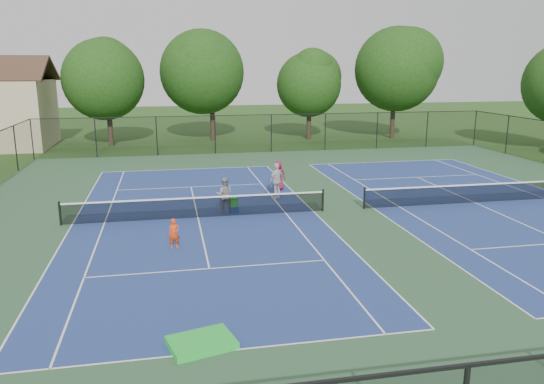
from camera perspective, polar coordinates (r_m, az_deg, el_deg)
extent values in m
plane|color=#234716|center=(25.88, 7.69, -1.92)|extent=(140.00, 140.00, 0.00)
cube|color=#2E5239|center=(25.88, 7.69, -1.91)|extent=(36.00, 36.00, 0.01)
cube|color=navy|center=(24.56, -7.98, -2.74)|extent=(10.97, 23.77, 0.00)
cube|color=white|center=(36.12, -9.13, 2.45)|extent=(10.97, 0.06, 0.00)
cube|color=white|center=(13.58, -4.78, -16.63)|extent=(10.97, 0.06, 0.00)
cube|color=white|center=(24.90, -20.69, -3.27)|extent=(0.06, 23.77, 0.00)
cube|color=white|center=(25.43, 4.46, -2.08)|extent=(0.06, 23.77, 0.00)
cube|color=white|center=(24.70, -17.56, -3.15)|extent=(0.06, 23.77, 0.00)
cube|color=white|center=(25.11, 1.44, -2.25)|extent=(0.06, 23.77, 0.00)
cube|color=white|center=(30.76, -8.70, 0.54)|extent=(8.23, 0.06, 0.00)
cube|color=white|center=(18.51, -6.75, -8.18)|extent=(8.23, 0.06, 0.00)
cube|color=white|center=(24.56, -7.98, -2.73)|extent=(0.06, 12.80, 0.00)
cylinder|color=black|center=(24.85, -21.85, -2.16)|extent=(0.10, 0.10, 1.07)
cylinder|color=black|center=(25.43, 5.49, -0.89)|extent=(0.10, 0.10, 1.07)
cube|color=black|center=(24.44, -8.01, -1.71)|extent=(11.90, 0.01, 0.90)
cube|color=white|center=(24.32, -8.05, -0.61)|extent=(11.90, 0.04, 0.07)
cube|color=navy|center=(28.87, 20.96, -1.07)|extent=(10.97, 23.77, 0.00)
cube|color=white|center=(39.18, 11.81, 3.19)|extent=(10.97, 0.06, 0.00)
cube|color=white|center=(26.39, 10.81, -1.70)|extent=(0.06, 23.77, 0.00)
cube|color=white|center=(26.93, 13.51, -1.54)|extent=(0.06, 23.77, 0.00)
cube|color=white|center=(34.30, 15.35, 1.55)|extent=(8.23, 0.06, 0.00)
cube|color=white|center=(28.87, 20.96, -1.06)|extent=(0.06, 12.80, 0.00)
cylinder|color=black|center=(26.10, 9.91, -0.66)|extent=(0.10, 0.10, 1.07)
cube|color=black|center=(28.77, 21.04, -0.18)|extent=(11.90, 0.01, 0.90)
cube|color=white|center=(28.67, 21.12, 0.75)|extent=(11.90, 0.04, 0.07)
cylinder|color=black|center=(43.04, -24.40, 5.18)|extent=(0.08, 0.08, 3.00)
cylinder|color=black|center=(42.24, -18.43, 5.55)|extent=(0.08, 0.08, 3.00)
cylinder|color=black|center=(41.92, -12.30, 5.88)|extent=(0.08, 0.08, 3.00)
cylinder|color=black|center=(42.08, -6.13, 6.14)|extent=(0.08, 0.08, 3.00)
cylinder|color=black|center=(42.71, -0.07, 6.32)|extent=(0.08, 0.08, 3.00)
cylinder|color=black|center=(43.80, 5.75, 6.43)|extent=(0.08, 0.08, 3.00)
cylinder|color=black|center=(45.31, 11.24, 6.48)|extent=(0.08, 0.08, 3.00)
cylinder|color=black|center=(47.21, 16.33, 6.47)|extent=(0.08, 0.08, 3.00)
cylinder|color=black|center=(49.44, 20.99, 6.41)|extent=(0.08, 0.08, 3.00)
cylinder|color=black|center=(45.72, 23.96, 5.64)|extent=(0.08, 0.08, 3.00)
cylinder|color=black|center=(38.71, -25.85, 4.23)|extent=(0.08, 0.08, 3.00)
cube|color=black|center=(42.71, -0.07, 6.32)|extent=(36.00, 0.01, 3.00)
cube|color=black|center=(42.55, -0.07, 8.33)|extent=(36.00, 0.05, 0.05)
cylinder|color=#2D2116|center=(48.06, -17.03, 7.00)|extent=(0.44, 0.44, 3.78)
sphere|color=#163E10|center=(47.83, -17.35, 11.48)|extent=(6.80, 6.80, 6.80)
sphere|color=#163E10|center=(47.81, -17.40, 12.27)|extent=(5.58, 5.58, 5.58)
sphere|color=#163E10|center=(47.81, -17.46, 13.06)|extent=(4.35, 4.35, 4.35)
cylinder|color=#2D2116|center=(49.98, -6.42, 7.94)|extent=(0.44, 0.44, 4.14)
sphere|color=#163E10|center=(49.76, -6.55, 12.71)|extent=(7.60, 7.60, 7.60)
sphere|color=#163E10|center=(49.75, -6.57, 13.43)|extent=(6.23, 6.23, 6.23)
sphere|color=#163E10|center=(49.76, -6.59, 14.15)|extent=(4.86, 4.86, 4.86)
cylinder|color=#2D2116|center=(50.60, 3.98, 7.65)|extent=(0.44, 0.44, 3.42)
sphere|color=#163E10|center=(50.37, 4.05, 11.45)|extent=(6.00, 6.00, 6.00)
sphere|color=#163E10|center=(50.35, 4.06, 12.25)|extent=(4.92, 4.92, 4.92)
sphere|color=#163E10|center=(50.34, 4.07, 13.05)|extent=(3.84, 3.84, 3.84)
cylinder|color=#2D2116|center=(52.30, 12.86, 8.03)|extent=(0.44, 0.44, 4.32)
sphere|color=#163E10|center=(52.09, 13.11, 12.75)|extent=(7.80, 7.80, 7.80)
sphere|color=#163E10|center=(52.09, 13.15, 13.42)|extent=(6.40, 6.40, 6.40)
sphere|color=#163E10|center=(52.10, 13.18, 14.09)|extent=(4.99, 4.99, 4.99)
imported|color=#F84310|center=(20.58, -10.49, -4.40)|extent=(0.43, 0.30, 1.15)
imported|color=gray|center=(25.22, -5.13, -0.29)|extent=(0.90, 0.75, 1.68)
imported|color=silver|center=(27.73, 0.50, 1.24)|extent=(1.15, 1.05, 1.88)
imported|color=maroon|center=(29.55, 0.69, 1.79)|extent=(0.83, 0.56, 1.66)
cube|color=navy|center=(25.19, -4.12, -1.90)|extent=(0.45, 0.37, 0.31)
cube|color=green|center=(25.09, -4.13, -1.09)|extent=(0.38, 0.33, 0.42)
cube|color=green|center=(13.80, -7.59, -15.76)|extent=(1.81, 1.51, 0.18)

